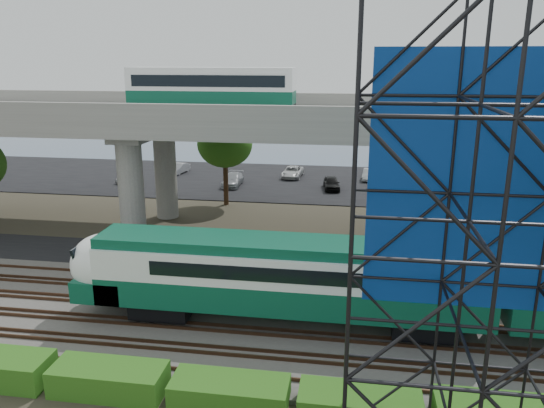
# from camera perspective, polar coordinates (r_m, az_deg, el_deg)

# --- Properties ---
(ground) EXTENTS (140.00, 140.00, 0.00)m
(ground) POSITION_cam_1_polar(r_m,az_deg,el_deg) (25.97, -4.51, -14.86)
(ground) COLOR #474233
(ground) RESTS_ON ground
(ballast_bed) EXTENTS (90.00, 12.00, 0.20)m
(ballast_bed) POSITION_cam_1_polar(r_m,az_deg,el_deg) (27.62, -3.54, -12.62)
(ballast_bed) COLOR slate
(ballast_bed) RESTS_ON ground
(service_road) EXTENTS (90.00, 5.00, 0.08)m
(service_road) POSITION_cam_1_polar(r_m,az_deg,el_deg) (35.22, -0.58, -6.25)
(service_road) COLOR black
(service_road) RESTS_ON ground
(parking_lot) EXTENTS (90.00, 18.00, 0.08)m
(parking_lot) POSITION_cam_1_polar(r_m,az_deg,el_deg) (57.51, 3.25, 2.39)
(parking_lot) COLOR black
(parking_lot) RESTS_ON ground
(harbor_water) EXTENTS (140.00, 40.00, 0.03)m
(harbor_water) POSITION_cam_1_polar(r_m,az_deg,el_deg) (79.03, 4.85, 5.96)
(harbor_water) COLOR #495F78
(harbor_water) RESTS_ON ground
(rail_tracks) EXTENTS (90.00, 9.52, 0.16)m
(rail_tracks) POSITION_cam_1_polar(r_m,az_deg,el_deg) (27.53, -3.55, -12.29)
(rail_tracks) COLOR #472D1E
(rail_tracks) RESTS_ON ballast_bed
(commuter_train) EXTENTS (29.30, 3.06, 4.30)m
(commuter_train) POSITION_cam_1_polar(r_m,az_deg,el_deg) (25.87, 6.54, -7.88)
(commuter_train) COLOR black
(commuter_train) RESTS_ON rail_tracks
(overpass) EXTENTS (80.00, 12.00, 12.40)m
(overpass) POSITION_cam_1_polar(r_m,az_deg,el_deg) (38.49, 0.20, 8.23)
(overpass) COLOR #9E9B93
(overpass) RESTS_ON ground
(scaffold_tower) EXTENTS (9.36, 6.36, 15.00)m
(scaffold_tower) POSITION_cam_1_polar(r_m,az_deg,el_deg) (15.56, 25.36, -7.34)
(scaffold_tower) COLOR black
(scaffold_tower) RESTS_ON ground
(hedge_strip) EXTENTS (34.60, 1.80, 1.20)m
(hedge_strip) POSITION_cam_1_polar(r_m,az_deg,el_deg) (21.94, -4.54, -19.44)
(hedge_strip) COLOR #2C5F15
(hedge_strip) RESTS_ON ground
(trees) EXTENTS (40.94, 16.94, 7.69)m
(trees) POSITION_cam_1_polar(r_m,az_deg,el_deg) (39.94, -5.91, 4.58)
(trees) COLOR #382314
(trees) RESTS_ON ground
(suv) EXTENTS (6.05, 3.48, 1.59)m
(suv) POSITION_cam_1_polar(r_m,az_deg,el_deg) (35.65, -9.38, -4.76)
(suv) COLOR black
(suv) RESTS_ON service_road
(parked_cars) EXTENTS (38.46, 9.70, 1.29)m
(parked_cars) POSITION_cam_1_polar(r_m,az_deg,el_deg) (56.81, 5.42, 2.85)
(parked_cars) COLOR silver
(parked_cars) RESTS_ON parking_lot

